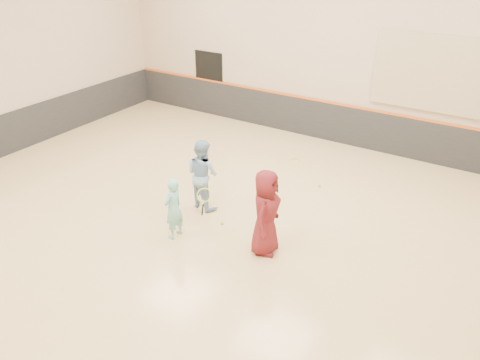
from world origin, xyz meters
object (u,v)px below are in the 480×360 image
Objects in this scene: girl at (173,209)px; instructor at (202,174)px; spare_racket at (295,159)px; young_man at (266,213)px.

girl is 0.81× the size of instructor.
spare_racket is at bearing 174.95° from girl.
spare_racket is (-1.36, 4.13, -0.82)m from young_man.
instructor is 2.70× the size of spare_racket.
young_man is 2.89× the size of spare_racket.
young_man is at bearing 108.44° from girl.
spare_racket is at bearing -92.06° from instructor.
instructor is (-0.23, 1.35, 0.16)m from girl.
instructor is 2.24m from young_man.
girl is at bearing 95.45° from young_man.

